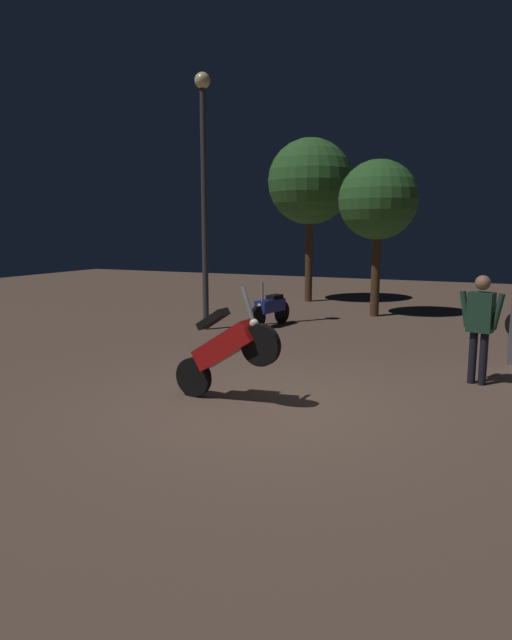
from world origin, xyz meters
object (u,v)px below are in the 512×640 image
motorcycle_red_foreground (225,349)px  motorcycle_blue_parked_left (270,308)px  person_rider_beside (480,320)px  streetlamp_far (204,174)px

motorcycle_red_foreground → motorcycle_blue_parked_left: motorcycle_red_foreground is taller
motorcycle_red_foreground → person_rider_beside: 3.94m
motorcycle_red_foreground → motorcycle_blue_parked_left: bearing=113.3°
motorcycle_blue_parked_left → motorcycle_red_foreground: bearing=27.5°
person_rider_beside → streetlamp_far: streetlamp_far is taller
person_rider_beside → streetlamp_far: (-6.14, 2.41, 2.62)m
motorcycle_red_foreground → streetlamp_far: (-3.04, 4.82, 2.88)m
streetlamp_far → motorcycle_red_foreground: bearing=-57.7°
motorcycle_red_foreground → streetlamp_far: 6.38m
motorcycle_blue_parked_left → person_rider_beside: (4.92, -3.45, 0.56)m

